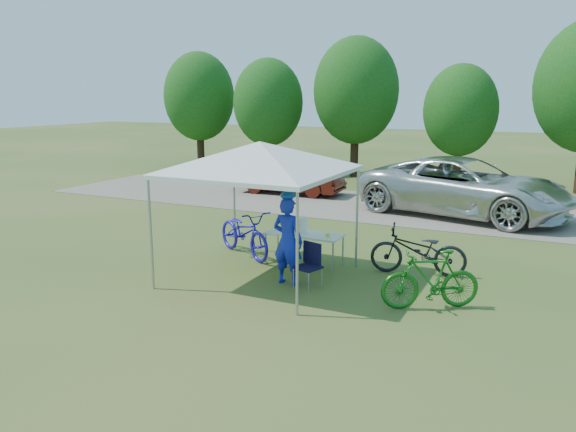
# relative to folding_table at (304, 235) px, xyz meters

# --- Properties ---
(ground) EXTENTS (100.00, 100.00, 0.00)m
(ground) POSITION_rel_folding_table_xyz_m (-0.41, -1.21, -0.64)
(ground) COLOR #2D5119
(ground) RESTS_ON ground
(gravel_strip) EXTENTS (24.00, 5.00, 0.02)m
(gravel_strip) POSITION_rel_folding_table_xyz_m (-0.41, 6.79, -0.63)
(gravel_strip) COLOR gray
(gravel_strip) RESTS_ON ground
(canopy) EXTENTS (4.53, 4.53, 3.00)m
(canopy) POSITION_rel_folding_table_xyz_m (-0.41, -1.21, 2.01)
(canopy) COLOR #A5A5AA
(canopy) RESTS_ON ground
(treeline) EXTENTS (24.89, 4.28, 6.30)m
(treeline) POSITION_rel_folding_table_xyz_m (-0.71, 12.84, 2.90)
(treeline) COLOR #382314
(treeline) RESTS_ON ground
(folding_table) EXTENTS (1.66, 0.69, 0.68)m
(folding_table) POSITION_rel_folding_table_xyz_m (0.00, 0.00, 0.00)
(folding_table) COLOR white
(folding_table) RESTS_ON ground
(folding_chair) EXTENTS (0.54, 0.56, 0.85)m
(folding_chair) POSITION_rel_folding_table_xyz_m (0.69, -1.28, -0.14)
(folding_chair) COLOR black
(folding_chair) RESTS_ON ground
(cooler) EXTENTS (0.47, 0.32, 0.34)m
(cooler) POSITION_rel_folding_table_xyz_m (-0.22, -0.00, 0.22)
(cooler) COLOR white
(cooler) RESTS_ON folding_table
(ice_cream_cup) EXTENTS (0.09, 0.09, 0.07)m
(ice_cream_cup) POSITION_rel_folding_table_xyz_m (0.56, -0.05, 0.08)
(ice_cream_cup) COLOR yellow
(ice_cream_cup) RESTS_ON folding_table
(cyclist) EXTENTS (0.65, 0.46, 1.71)m
(cyclist) POSITION_rel_folding_table_xyz_m (0.25, -1.34, 0.22)
(cyclist) COLOR #1625B8
(cyclist) RESTS_ON ground
(bike_blue) EXTENTS (2.13, 1.65, 1.08)m
(bike_blue) POSITION_rel_folding_table_xyz_m (-1.50, 0.01, -0.10)
(bike_blue) COLOR #2115BC
(bike_blue) RESTS_ON ground
(bike_green) EXTENTS (1.72, 1.30, 1.03)m
(bike_green) POSITION_rel_folding_table_xyz_m (3.00, -1.43, -0.12)
(bike_green) COLOR #166517
(bike_green) RESTS_ON ground
(bike_dark) EXTENTS (2.02, 1.02, 1.01)m
(bike_dark) POSITION_rel_folding_table_xyz_m (2.39, 0.32, -0.13)
(bike_dark) COLOR black
(bike_dark) RESTS_ON ground
(minivan) EXTENTS (6.75, 4.26, 1.74)m
(minivan) POSITION_rel_folding_table_xyz_m (2.32, 6.61, 0.25)
(minivan) COLOR silver
(minivan) RESTS_ON gravel_strip
(sedan) EXTENTS (3.97, 1.51, 1.29)m
(sedan) POSITION_rel_folding_table_xyz_m (-4.03, 7.77, 0.03)
(sedan) COLOR #4F150D
(sedan) RESTS_ON gravel_strip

